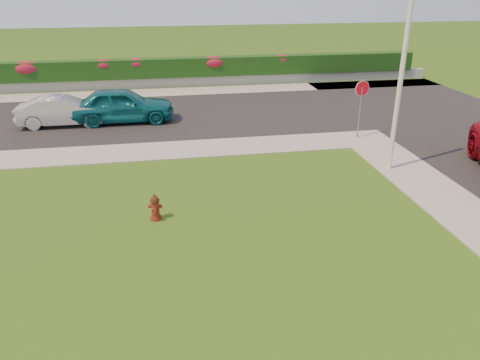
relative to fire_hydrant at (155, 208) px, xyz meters
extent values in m
plane|color=black|center=(1.58, -3.46, -0.35)|extent=(120.00, 120.00, 0.00)
cube|color=black|center=(-3.42, 10.54, -0.33)|extent=(26.00, 8.00, 0.04)
cube|color=gray|center=(-4.42, 5.54, -0.33)|extent=(24.00, 2.00, 0.04)
cube|color=gray|center=(8.58, 5.54, -0.33)|extent=(2.00, 2.00, 0.04)
cube|color=gray|center=(0.58, 15.54, -0.33)|extent=(34.00, 2.00, 0.04)
cube|color=gray|center=(0.58, 17.04, -0.05)|extent=(34.00, 0.40, 0.60)
cube|color=black|center=(0.58, 17.14, 0.80)|extent=(32.00, 0.90, 1.10)
cylinder|color=#511F0C|center=(0.00, 0.01, -0.32)|extent=(0.32, 0.32, 0.08)
cylinder|color=#511F0C|center=(0.00, 0.01, -0.03)|extent=(0.22, 0.22, 0.49)
cylinder|color=black|center=(0.00, 0.01, 0.21)|extent=(0.26, 0.26, 0.05)
sphere|color=black|center=(0.00, 0.01, 0.24)|extent=(0.22, 0.22, 0.22)
cylinder|color=black|center=(0.00, 0.01, 0.36)|extent=(0.07, 0.07, 0.07)
cylinder|color=#511F0C|center=(-0.14, 0.04, 0.04)|extent=(0.11, 0.12, 0.10)
cylinder|color=#511F0C|center=(0.14, -0.02, 0.04)|extent=(0.11, 0.12, 0.10)
cylinder|color=#511F0C|center=(-0.03, -0.13, -0.02)|extent=(0.16, 0.14, 0.14)
imported|color=#0C5661|center=(-1.35, 9.76, 0.47)|extent=(4.59, 1.86, 1.56)
imported|color=#B0B2B8|center=(-3.91, 9.65, 0.34)|extent=(3.97, 1.42, 1.30)
cylinder|color=silver|center=(8.01, 2.28, 2.61)|extent=(0.16, 0.16, 5.92)
cylinder|color=slate|center=(8.32, 5.75, 0.71)|extent=(0.06, 0.06, 2.12)
cylinder|color=red|center=(8.32, 5.75, 1.72)|extent=(0.61, 0.12, 0.62)
cylinder|color=white|center=(8.32, 5.75, 1.72)|extent=(0.65, 0.11, 0.66)
ellipsoid|color=#A81C39|center=(-6.99, 17.04, 1.04)|extent=(1.56, 1.00, 0.78)
ellipsoid|color=#A81C39|center=(-2.74, 17.04, 1.10)|extent=(1.25, 0.81, 0.63)
ellipsoid|color=#A81C39|center=(-0.87, 17.04, 1.10)|extent=(1.22, 0.78, 0.61)
ellipsoid|color=#A81C39|center=(3.74, 17.04, 1.05)|extent=(1.49, 0.96, 0.74)
ellipsoid|color=#A81C39|center=(8.00, 17.04, 1.12)|extent=(1.15, 0.74, 0.58)
camera|label=1|loc=(0.30, -11.64, 5.78)|focal=35.00mm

